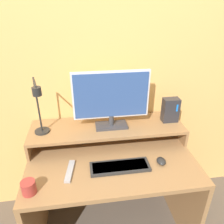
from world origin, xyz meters
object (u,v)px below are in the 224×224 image
object	(u,v)px
router_dock	(170,110)
mug	(29,187)
keyboard	(120,167)
desk_lamp	(39,110)
mouse	(161,161)
monitor	(111,98)
remote_control	(70,171)

from	to	relation	value
router_dock	mug	size ratio (longest dim) A/B	2.32
keyboard	desk_lamp	bearing A→B (deg)	155.00
desk_lamp	router_dock	bearing A→B (deg)	5.88
mouse	monitor	bearing A→B (deg)	133.96
monitor	remote_control	size ratio (longest dim) A/B	2.75
keyboard	remote_control	world-z (taller)	keyboard
monitor	remote_control	world-z (taller)	monitor
monitor	mug	bearing A→B (deg)	-140.64
mug	router_dock	bearing A→B (deg)	24.64
monitor	desk_lamp	distance (m)	0.48
monitor	mouse	world-z (taller)	monitor
remote_control	mug	xyz separation A→B (m)	(-0.22, -0.13, 0.03)
mug	remote_control	bearing A→B (deg)	31.49
router_dock	keyboard	distance (m)	0.59
monitor	mug	world-z (taller)	monitor
mouse	router_dock	bearing A→B (deg)	62.68
desk_lamp	keyboard	distance (m)	0.63
mouse	remote_control	xyz separation A→B (m)	(-0.60, 0.00, -0.01)
desk_lamp	router_dock	distance (m)	0.94
keyboard	monitor	bearing A→B (deg)	92.16
monitor	router_dock	bearing A→B (deg)	2.28
router_dock	mug	world-z (taller)	router_dock
remote_control	mouse	bearing A→B (deg)	-0.33
keyboard	mug	world-z (taller)	mug
desk_lamp	mouse	world-z (taller)	desk_lamp
router_dock	monitor	bearing A→B (deg)	-177.72
remote_control	desk_lamp	bearing A→B (deg)	127.65
router_dock	keyboard	world-z (taller)	router_dock
monitor	keyboard	size ratio (longest dim) A/B	1.39
remote_control	mug	size ratio (longest dim) A/B	2.43
mouse	desk_lamp	bearing A→B (deg)	163.77
desk_lamp	keyboard	world-z (taller)	desk_lamp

